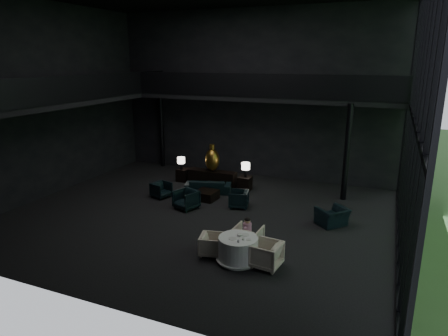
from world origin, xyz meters
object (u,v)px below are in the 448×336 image
at_px(sofa, 208,184).
at_px(window_armchair, 332,215).
at_px(table_lamp_left, 181,161).
at_px(dining_table, 238,251).
at_px(dining_chair_east, 266,252).
at_px(dining_chair_west, 212,245).
at_px(dining_chair_north, 248,236).
at_px(side_table_right, 245,183).
at_px(console, 212,178).
at_px(bronze_urn, 212,160).
at_px(coffee_table, 206,195).
at_px(lounge_armchair_east, 239,199).
at_px(side_table_left, 183,175).
at_px(table_lamp_right, 246,167).
at_px(lounge_armchair_south, 186,198).
at_px(lounge_armchair_west, 161,190).
at_px(child, 247,226).

xyz_separation_m(sofa, window_armchair, (5.56, -1.56, 0.02)).
distance_m(table_lamp_left, dining_table, 8.14).
relative_size(dining_chair_east, dining_chair_west, 1.35).
bearing_deg(dining_chair_north, side_table_right, -66.72).
bearing_deg(dining_chair_north, sofa, -49.91).
height_order(console, bronze_urn, bronze_urn).
height_order(dining_chair_east, dining_chair_west, dining_chair_east).
bearing_deg(coffee_table, lounge_armchair_east, -11.42).
distance_m(side_table_left, coffee_table, 2.90).
xyz_separation_m(table_lamp_left, dining_table, (5.25, -6.19, -0.72)).
distance_m(table_lamp_left, dining_chair_east, 8.70).
relative_size(table_lamp_right, lounge_armchair_south, 0.73).
bearing_deg(window_armchair, lounge_armchair_south, -41.92).
distance_m(dining_table, dining_chair_east, 0.85).
bearing_deg(coffee_table, table_lamp_right, 60.70).
distance_m(lounge_armchair_west, dining_chair_west, 5.65).
bearing_deg(child, bronze_urn, -55.87).
distance_m(console, sofa, 0.96).
distance_m(sofa, dining_chair_west, 5.81).
distance_m(console, side_table_right, 1.60).
relative_size(console, side_table_right, 3.77).
height_order(bronze_urn, lounge_armchair_south, bronze_urn).
bearing_deg(dining_chair_east, window_armchair, 166.92).
bearing_deg(dining_chair_east, child, -129.23).
bearing_deg(table_lamp_left, side_table_right, 0.98).
height_order(lounge_armchair_east, child, child).
xyz_separation_m(lounge_armchair_west, child, (4.95, -3.03, 0.40)).
bearing_deg(side_table_left, lounge_armchair_west, -83.92).
distance_m(console, window_armchair, 6.30).
height_order(lounge_armchair_west, dining_chair_west, lounge_armchair_west).
bearing_deg(coffee_table, sofa, 110.40).
bearing_deg(dining_chair_west, dining_chair_east, -104.78).
height_order(lounge_armchair_south, window_armchair, lounge_armchair_south).
bearing_deg(dining_chair_north, dining_table, 91.47).
height_order(console, dining_chair_north, dining_chair_north).
xyz_separation_m(coffee_table, dining_chair_east, (3.94, -4.41, 0.25)).
height_order(sofa, lounge_armchair_east, sofa).
xyz_separation_m(bronze_urn, table_lamp_left, (-1.60, -0.03, -0.21)).
bearing_deg(coffee_table, console, 106.79).
height_order(console, dining_chair_east, dining_chair_east).
xyz_separation_m(side_table_left, lounge_armchair_east, (3.71, -2.26, 0.06)).
height_order(console, side_table_left, console).
relative_size(window_armchair, child, 1.61).
distance_m(sofa, lounge_armchair_south, 2.13).
xyz_separation_m(side_table_left, table_lamp_left, (0.00, -0.18, 0.74)).
height_order(window_armchair, dining_chair_east, dining_chair_east).
relative_size(dining_chair_north, child, 1.59).
distance_m(dining_chair_west, child, 1.23).
bearing_deg(child, window_armchair, -127.66).
bearing_deg(dining_chair_east, table_lamp_right, -149.15).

